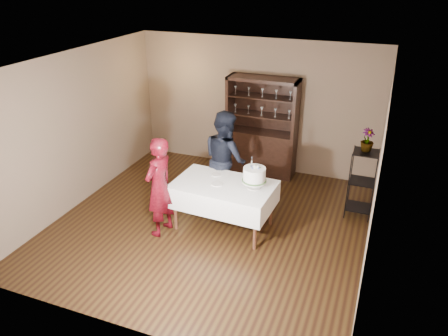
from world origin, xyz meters
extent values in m
plane|color=black|center=(0.00, 0.00, 0.00)|extent=(5.00, 5.00, 0.00)
plane|color=silver|center=(0.00, 0.00, 2.70)|extent=(5.00, 5.00, 0.00)
cube|color=brown|center=(0.00, 2.50, 1.35)|extent=(5.00, 0.02, 2.70)
cube|color=brown|center=(-2.50, 0.00, 1.35)|extent=(0.02, 5.00, 2.70)
cube|color=brown|center=(2.50, 0.00, 1.35)|extent=(0.02, 5.00, 2.70)
cube|color=black|center=(0.20, 2.24, 0.45)|extent=(1.40, 0.48, 0.90)
cube|color=black|center=(0.20, 2.46, 1.45)|extent=(1.40, 0.03, 1.10)
cube|color=black|center=(0.20, 2.24, 1.97)|extent=(1.40, 0.48, 0.06)
cube|color=black|center=(0.20, 2.24, 1.25)|extent=(1.28, 0.42, 0.02)
cube|color=black|center=(0.20, 2.24, 1.62)|extent=(1.28, 0.42, 0.02)
cylinder|color=black|center=(2.08, 1.00, 0.60)|extent=(0.02, 0.02, 1.20)
cylinder|color=black|center=(2.48, 1.00, 0.60)|extent=(0.02, 0.02, 1.20)
cylinder|color=black|center=(2.08, 1.40, 0.60)|extent=(0.02, 0.02, 1.20)
cylinder|color=black|center=(2.48, 1.40, 0.60)|extent=(0.02, 0.02, 1.20)
cube|color=black|center=(2.28, 1.20, 0.15)|extent=(0.40, 0.40, 0.02)
cube|color=black|center=(2.28, 1.20, 0.65)|extent=(0.40, 0.40, 0.01)
cube|color=black|center=(2.28, 1.20, 1.18)|extent=(0.40, 0.40, 0.02)
cube|color=silver|center=(0.24, 0.00, 0.61)|extent=(1.64, 1.06, 0.37)
cylinder|color=#4C2A1C|center=(-0.46, -0.34, 0.38)|extent=(0.06, 0.06, 0.76)
cylinder|color=#4C2A1C|center=(0.91, -0.41, 0.38)|extent=(0.06, 0.06, 0.76)
cylinder|color=#4C2A1C|center=(-0.42, 0.42, 0.38)|extent=(0.06, 0.06, 0.76)
cylinder|color=#4C2A1C|center=(0.95, 0.35, 0.38)|extent=(0.06, 0.06, 0.76)
imported|color=#34040D|center=(-0.64, -0.49, 0.82)|extent=(0.48, 0.65, 1.64)
imported|color=black|center=(-0.02, 0.76, 0.88)|extent=(1.08, 1.06, 1.75)
cylinder|color=silver|center=(0.73, 0.05, 0.80)|extent=(0.22, 0.22, 0.01)
cylinder|color=silver|center=(0.73, 0.05, 0.85)|extent=(0.05, 0.05, 0.11)
cylinder|color=silver|center=(0.73, 0.05, 0.91)|extent=(0.39, 0.39, 0.02)
cylinder|color=#3C642F|center=(0.73, 0.05, 0.93)|extent=(0.38, 0.38, 0.02)
cylinder|color=white|center=(0.73, 0.05, 1.03)|extent=(0.43, 0.43, 0.22)
sphere|color=#5665BA|center=(0.77, 0.05, 1.15)|extent=(0.03, 0.03, 0.03)
cube|color=silver|center=(0.69, 0.03, 1.22)|extent=(0.03, 0.03, 0.15)
cube|color=black|center=(0.69, 0.03, 1.31)|extent=(0.03, 0.03, 0.06)
cylinder|color=silver|center=(0.15, -0.05, 0.81)|extent=(0.21, 0.21, 0.01)
cylinder|color=silver|center=(0.01, 0.25, 0.81)|extent=(0.20, 0.20, 0.01)
imported|color=#3C642F|center=(2.27, 1.25, 1.38)|extent=(0.30, 0.30, 0.38)
camera|label=1|loc=(2.47, -5.75, 3.99)|focal=35.00mm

